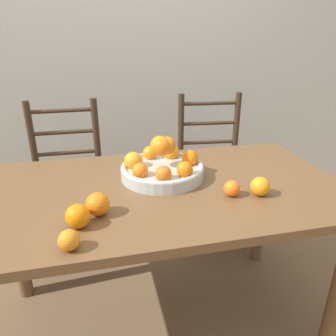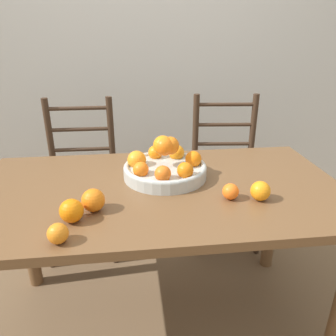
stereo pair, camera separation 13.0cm
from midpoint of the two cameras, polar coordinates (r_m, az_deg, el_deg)
The scene contains 11 objects.
ground_plane at distance 1.79m, azimuth 1.11°, elevation -24.71°, with size 12.00×12.00×0.00m, color brown.
wall_back at distance 2.62m, azimuth -3.24°, elevation 22.43°, with size 8.00×0.06×2.60m.
dining_table at distance 1.40m, azimuth 1.31°, elevation -7.15°, with size 1.51×0.82×0.73m.
fruit_bowl at distance 1.41m, azimuth 2.06°, elevation 0.37°, with size 0.36×0.36×0.19m.
orange_loose_0 at distance 1.17m, azimuth -9.81°, elevation -5.64°, with size 0.08×0.08×0.08m.
orange_loose_1 at distance 1.29m, azimuth 18.60°, elevation -3.87°, with size 0.07×0.07×0.07m.
orange_loose_2 at distance 1.03m, azimuth -15.21°, elevation -11.06°, with size 0.06×0.06×0.06m.
orange_loose_3 at distance 1.12m, azimuth -13.30°, elevation -7.36°, with size 0.08×0.08×0.08m.
orange_loose_4 at distance 1.27m, azimuth 13.75°, elevation -4.07°, with size 0.06×0.06×0.06m.
chair_left at distance 2.08m, azimuth -13.10°, elevation -1.85°, with size 0.42×0.40×0.95m.
chair_right at distance 2.17m, azimuth 11.70°, elevation -0.65°, with size 0.46×0.44×0.95m.
Camera 2 is at (-0.11, -1.20, 1.33)m, focal length 35.00 mm.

